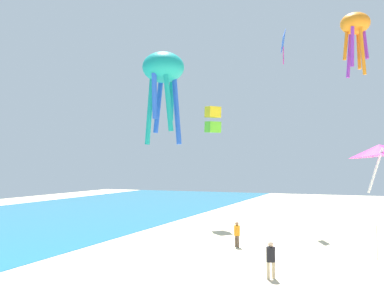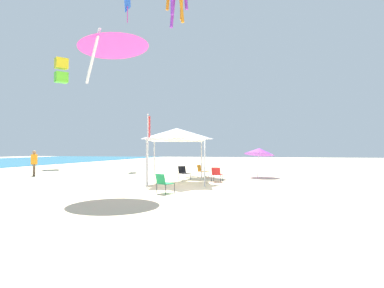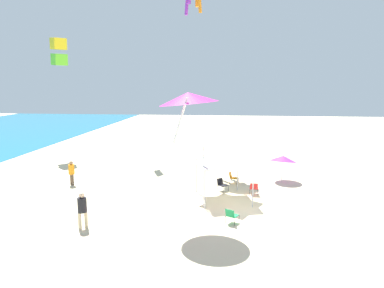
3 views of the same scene
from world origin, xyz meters
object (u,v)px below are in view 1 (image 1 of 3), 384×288
Objects in this scene: kite_diamond_blue at (283,42)px; kite_box_yellow at (213,120)px; kite_delta_magenta at (380,150)px; kite_octopus_teal at (163,72)px; person_near_umbrella at (271,257)px; kite_octopus_orange at (355,27)px; person_beachcomber at (237,232)px.

kite_diamond_blue reaches higher than kite_box_yellow.
kite_octopus_teal is at bearing 149.98° from kite_delta_magenta.
person_near_umbrella is 22.51m from kite_octopus_orange.
kite_octopus_teal reaches higher than person_near_umbrella.
person_near_umbrella is at bearing 63.15° from kite_octopus_orange.
kite_diamond_blue is at bearing 12.84° from kite_octopus_teal.
kite_diamond_blue is 27.93m from kite_octopus_teal.
person_beachcomber is 0.51× the size of kite_diamond_blue.
kite_delta_magenta is (-18.05, -7.83, -11.04)m from kite_diamond_blue.
person_near_umbrella is at bearing -5.61° from kite_octopus_teal.
kite_octopus_orange is at bearing -87.41° from person_beachcomber.
kite_box_yellow reaches higher than kite_octopus_teal.
kite_octopus_orange is 17.81m from kite_delta_magenta.
person_beachcomber is 20.38m from kite_diamond_blue.
kite_octopus_teal is (-22.87, 6.21, -7.88)m from kite_octopus_orange.
kite_diamond_blue is at bearing -49.74° from person_beachcomber.
kite_diamond_blue reaches higher than person_beachcomber.
kite_box_yellow reaches higher than person_near_umbrella.
kite_octopus_orange is (8.21, -7.73, 15.97)m from person_beachcomber.
kite_delta_magenta is (1.21, -5.12, 5.32)m from person_near_umbrella.
person_beachcomber is 14.47m from kite_box_yellow.
kite_diamond_blue is 0.98× the size of kite_delta_magenta.
kite_box_yellow is (-2.02, 6.48, -7.39)m from kite_diamond_blue.
kite_diamond_blue reaches higher than kite_octopus_orange.
person_beachcomber is at bearing 33.86° from kite_octopus_orange.
kite_delta_magenta is 11.72m from kite_octopus_teal.
kite_octopus_orange is 7.59m from kite_diamond_blue.
kite_box_yellow reaches higher than kite_delta_magenta.
person_beachcomber is 16.80m from kite_octopus_teal.
kite_delta_magenta is (-6.04, -9.01, 5.38)m from person_beachcomber.
person_beachcomber is at bearing 67.13° from kite_delta_magenta.
kite_diamond_blue reaches higher than kite_delta_magenta.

